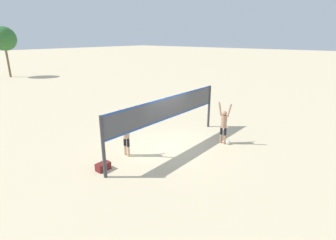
% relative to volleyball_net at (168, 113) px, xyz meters
% --- Properties ---
extents(ground_plane, '(200.00, 200.00, 0.00)m').
position_rel_volleyball_net_xyz_m(ground_plane, '(0.00, 0.00, -1.63)').
color(ground_plane, beige).
extents(volleyball_net, '(7.33, 0.13, 2.34)m').
position_rel_volleyball_net_xyz_m(volleyball_net, '(0.00, 0.00, 0.00)').
color(volleyball_net, '#38383D').
rests_on(volleyball_net, ground_plane).
extents(player_spiker, '(0.28, 0.68, 1.99)m').
position_rel_volleyball_net_xyz_m(player_spiker, '(1.92, -1.80, -0.59)').
color(player_spiker, tan).
rests_on(player_spiker, ground_plane).
extents(player_blocker, '(0.28, 0.69, 2.01)m').
position_rel_volleyball_net_xyz_m(player_blocker, '(-1.88, 0.73, -0.58)').
color(player_blocker, tan).
rests_on(player_blocker, ground_plane).
extents(volleyball, '(0.22, 0.22, 0.22)m').
position_rel_volleyball_net_xyz_m(volleyball, '(1.99, -2.04, -1.52)').
color(volleyball, silver).
rests_on(volleyball, ground_plane).
extents(gear_bag, '(0.53, 0.33, 0.29)m').
position_rel_volleyball_net_xyz_m(gear_bag, '(-3.32, 0.50, -1.49)').
color(gear_bag, maroon).
rests_on(gear_bag, ground_plane).
extents(tree_left_cluster, '(2.85, 2.85, 6.03)m').
position_rel_volleyball_net_xyz_m(tree_left_cluster, '(4.36, 29.03, 2.95)').
color(tree_left_cluster, brown).
rests_on(tree_left_cluster, ground_plane).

